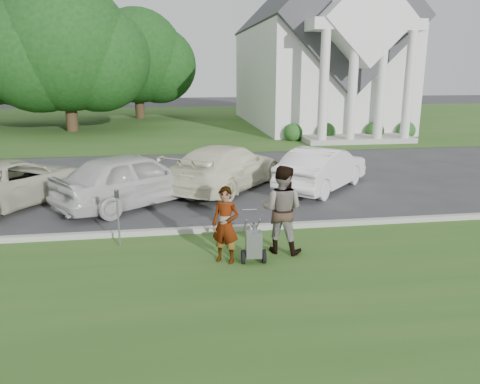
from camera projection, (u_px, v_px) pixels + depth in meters
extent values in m
plane|color=#333335|center=(239.00, 239.00, 11.43)|extent=(120.00, 120.00, 0.00)
cube|color=#2D541C|center=(263.00, 295.00, 8.56)|extent=(80.00, 7.00, 0.01)
cube|color=#2D541C|center=(189.00, 121.00, 37.25)|extent=(80.00, 30.00, 0.01)
cube|color=#9E9E93|center=(236.00, 228.00, 11.93)|extent=(80.00, 0.18, 0.15)
cube|color=white|center=(311.00, 76.00, 34.79)|extent=(9.00, 16.00, 7.00)
cube|color=#38383D|center=(313.00, 27.00, 33.90)|extent=(9.19, 17.00, 9.19)
cube|color=#9E9E93|center=(356.00, 139.00, 26.84)|extent=(6.20, 2.60, 0.30)
cylinder|color=white|center=(324.00, 89.00, 24.81)|extent=(0.50, 0.50, 6.00)
cylinder|color=white|center=(352.00, 89.00, 25.04)|extent=(0.50, 0.50, 6.00)
cylinder|color=white|center=(381.00, 89.00, 25.27)|extent=(0.50, 0.50, 6.00)
cylinder|color=white|center=(408.00, 88.00, 25.50)|extent=(0.50, 0.50, 6.00)
cube|color=white|center=(365.00, 25.00, 25.09)|extent=(6.20, 2.00, 0.60)
cube|color=white|center=(365.00, 19.00, 25.01)|extent=(5.09, 2.20, 5.09)
sphere|color=#1E4C19|center=(293.00, 133.00, 27.12)|extent=(1.10, 1.10, 1.10)
sphere|color=#1E4C19|center=(326.00, 132.00, 27.41)|extent=(1.10, 1.10, 1.10)
sphere|color=#1E4C19|center=(375.00, 131.00, 27.84)|extent=(1.10, 1.10, 1.10)
sphere|color=#1E4C19|center=(406.00, 130.00, 28.13)|extent=(1.10, 1.10, 1.10)
cylinder|color=#332316|center=(71.00, 107.00, 30.91)|extent=(0.76, 0.76, 3.20)
sphere|color=#133C12|center=(65.00, 45.00, 29.92)|extent=(8.40, 8.40, 8.40)
sphere|color=#133C12|center=(97.00, 59.00, 30.69)|extent=(6.89, 6.89, 6.89)
sphere|color=#133C12|center=(38.00, 55.00, 29.55)|extent=(7.22, 7.22, 7.22)
sphere|color=#133C12|center=(17.00, 52.00, 32.58)|extent=(7.54, 7.54, 7.54)
cylinder|color=#332316|center=(139.00, 100.00, 39.16)|extent=(0.76, 0.76, 3.00)
sphere|color=#133C12|center=(137.00, 56.00, 38.25)|extent=(7.60, 7.60, 7.60)
sphere|color=#133C12|center=(159.00, 65.00, 38.98)|extent=(6.23, 6.23, 6.23)
sphere|color=#133C12|center=(118.00, 63.00, 37.89)|extent=(6.54, 6.54, 6.54)
cylinder|color=black|center=(243.00, 257.00, 9.92)|extent=(0.09, 0.31, 0.30)
cylinder|color=black|center=(264.00, 256.00, 9.96)|extent=(0.09, 0.31, 0.30)
cylinder|color=#2D2D33|center=(254.00, 257.00, 9.94)|extent=(0.51, 0.07, 0.04)
cube|color=gray|center=(254.00, 244.00, 9.87)|extent=(0.35, 0.29, 0.56)
cone|color=gray|center=(254.00, 228.00, 9.77)|extent=(0.18, 0.18, 0.16)
cylinder|color=#2D2D33|center=(254.00, 224.00, 9.75)|extent=(0.04, 0.04, 0.06)
cylinder|color=gray|center=(245.00, 226.00, 10.26)|extent=(0.07, 0.75, 0.54)
cylinder|color=gray|center=(258.00, 225.00, 10.28)|extent=(0.07, 0.75, 0.54)
cylinder|color=gray|center=(250.00, 210.00, 10.56)|extent=(0.33, 0.05, 0.03)
imported|color=#999999|center=(226.00, 226.00, 9.83)|extent=(0.72, 0.64, 1.65)
imported|color=#999999|center=(282.00, 210.00, 10.35)|extent=(1.20, 1.10, 1.98)
cylinder|color=gray|center=(119.00, 222.00, 10.79)|extent=(0.04, 0.04, 1.19)
cube|color=#2D2D33|center=(117.00, 194.00, 10.62)|extent=(0.10, 0.07, 0.18)
cylinder|color=gray|center=(116.00, 190.00, 10.59)|extent=(0.09, 0.09, 0.03)
imported|color=beige|center=(14.00, 182.00, 14.19)|extent=(4.73, 5.46, 1.40)
imported|color=silver|center=(134.00, 179.00, 14.06)|extent=(5.03, 4.42, 1.64)
imported|color=white|center=(226.00, 167.00, 16.02)|extent=(4.86, 5.48, 1.52)
imported|color=white|center=(322.00, 168.00, 16.00)|extent=(4.12, 4.27, 1.45)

